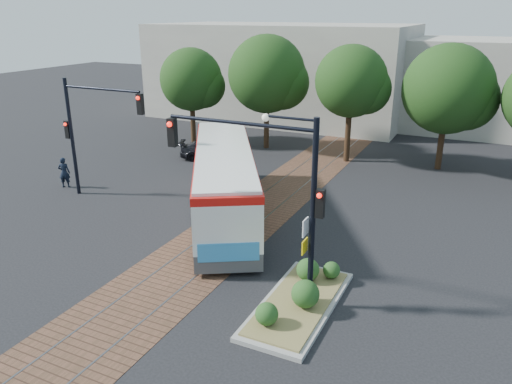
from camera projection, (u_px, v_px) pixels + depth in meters
ground at (190, 263)px, 19.03m from camera, size 120.00×120.00×0.00m
trackbed at (239, 225)px, 22.41m from camera, size 3.60×40.00×0.02m
tree_row at (348, 83)px, 30.78m from camera, size 26.40×5.60×7.67m
warehouses at (368, 77)px, 42.28m from camera, size 40.00×13.00×8.00m
city_bus at (224, 179)px, 22.97m from camera, size 8.24×11.58×3.20m
traffic_island at (300, 296)px, 16.19m from camera, size 2.20×5.20×1.13m
signal_pole_main at (276, 180)px, 15.35m from camera, size 5.49×0.46×6.00m
signal_pole_left at (87, 123)px, 24.51m from camera, size 4.99×0.34×6.00m
officer at (64, 172)px, 26.95m from camera, size 0.72×0.63×1.67m
parked_car at (211, 150)px, 32.29m from camera, size 4.39×3.19×1.18m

